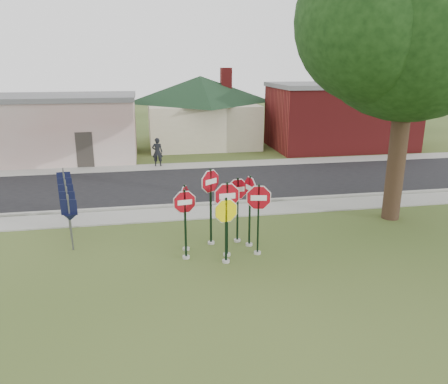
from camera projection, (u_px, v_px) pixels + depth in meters
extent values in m
plane|color=#374C1C|center=(229.00, 271.00, 13.57)|extent=(120.00, 120.00, 0.00)
cube|color=gray|center=(205.00, 212.00, 18.74)|extent=(60.00, 1.60, 0.06)
cube|color=black|center=(193.00, 185.00, 22.99)|extent=(60.00, 7.00, 0.04)
cube|color=gray|center=(185.00, 166.00, 27.04)|extent=(60.00, 1.60, 0.06)
cube|color=gray|center=(202.00, 204.00, 19.67)|extent=(60.00, 0.20, 0.14)
cylinder|color=#A4A198|center=(227.00, 254.00, 14.61)|extent=(0.24, 0.24, 0.08)
cube|color=black|center=(227.00, 220.00, 14.26)|extent=(0.06, 0.05, 2.56)
cylinder|color=white|center=(227.00, 196.00, 14.03)|extent=(1.16, 0.10, 1.16)
cylinder|color=maroon|center=(227.00, 196.00, 14.03)|extent=(1.08, 0.09, 1.08)
cube|color=white|center=(227.00, 196.00, 14.03)|extent=(0.54, 0.05, 0.19)
cylinder|color=#A4A198|center=(226.00, 261.00, 14.12)|extent=(0.24, 0.24, 0.08)
cube|color=black|center=(226.00, 231.00, 13.82)|extent=(0.07, 0.06, 2.19)
cylinder|color=white|center=(226.00, 211.00, 13.63)|extent=(1.06, 0.22, 1.08)
cylinder|color=yellow|center=(226.00, 211.00, 13.63)|extent=(0.98, 0.21, 1.00)
cylinder|color=#A4A198|center=(186.00, 257.00, 14.42)|extent=(0.24, 0.24, 0.08)
cube|color=black|center=(185.00, 225.00, 14.09)|extent=(0.07, 0.06, 2.36)
cylinder|color=white|center=(185.00, 202.00, 13.87)|extent=(1.01, 0.16, 1.02)
cylinder|color=maroon|center=(185.00, 202.00, 13.87)|extent=(0.94, 0.16, 0.94)
cube|color=white|center=(185.00, 202.00, 13.87)|extent=(0.47, 0.08, 0.16)
cylinder|color=#A4A198|center=(257.00, 253.00, 14.75)|extent=(0.24, 0.24, 0.08)
cube|color=black|center=(258.00, 220.00, 14.41)|extent=(0.07, 0.06, 2.44)
cylinder|color=white|center=(259.00, 198.00, 14.19)|extent=(1.12, 0.23, 1.13)
cylinder|color=maroon|center=(259.00, 198.00, 14.19)|extent=(1.03, 0.22, 1.05)
cube|color=white|center=(259.00, 198.00, 14.19)|extent=(0.51, 0.11, 0.18)
cylinder|color=#A4A198|center=(237.00, 240.00, 15.76)|extent=(0.24, 0.24, 0.08)
cube|color=black|center=(237.00, 210.00, 15.43)|extent=(0.07, 0.06, 2.39)
cylinder|color=white|center=(238.00, 189.00, 15.21)|extent=(1.04, 0.18, 1.05)
cylinder|color=maroon|center=(238.00, 189.00, 15.21)|extent=(0.96, 0.18, 0.97)
cube|color=white|center=(238.00, 189.00, 15.21)|extent=(0.48, 0.09, 0.17)
cylinder|color=#A4A198|center=(211.00, 243.00, 15.57)|extent=(0.24, 0.24, 0.08)
cube|color=black|center=(211.00, 207.00, 15.19)|extent=(0.08, 0.08, 2.75)
cylinder|color=white|center=(211.00, 181.00, 14.92)|extent=(0.91, 0.65, 1.11)
cylinder|color=maroon|center=(211.00, 181.00, 14.92)|extent=(0.85, 0.61, 1.03)
cube|color=white|center=(211.00, 181.00, 14.92)|extent=(0.42, 0.30, 0.18)
cylinder|color=#A4A198|center=(249.00, 244.00, 15.42)|extent=(0.24, 0.24, 0.08)
cube|color=black|center=(250.00, 211.00, 15.06)|extent=(0.06, 0.07, 2.55)
cylinder|color=white|center=(250.00, 188.00, 14.82)|extent=(0.28, 1.05, 1.08)
cylinder|color=maroon|center=(250.00, 188.00, 14.82)|extent=(0.27, 0.97, 1.00)
cube|color=white|center=(250.00, 188.00, 14.82)|extent=(0.13, 0.48, 0.17)
cylinder|color=#A4A198|center=(186.00, 249.00, 15.06)|extent=(0.24, 0.24, 0.08)
cube|color=black|center=(185.00, 218.00, 14.74)|extent=(0.07, 0.08, 2.34)
cylinder|color=white|center=(185.00, 197.00, 14.52)|extent=(0.44, 0.95, 1.04)
cylinder|color=maroon|center=(185.00, 197.00, 14.52)|extent=(0.42, 0.88, 0.96)
cube|color=white|center=(185.00, 197.00, 14.52)|extent=(0.21, 0.44, 0.17)
cube|color=#59595E|center=(70.00, 223.00, 14.78)|extent=(0.05, 0.05, 2.00)
cube|color=black|center=(69.00, 207.00, 14.62)|extent=(0.55, 0.13, 0.55)
cone|color=black|center=(70.00, 217.00, 14.72)|extent=(0.65, 0.65, 0.25)
cube|color=#59595E|center=(69.00, 213.00, 15.69)|extent=(0.05, 0.05, 2.00)
cube|color=black|center=(67.00, 199.00, 15.53)|extent=(0.55, 0.09, 0.55)
cone|color=black|center=(68.00, 208.00, 15.63)|extent=(0.62, 0.62, 0.25)
cube|color=#59595E|center=(68.00, 205.00, 16.60)|extent=(0.05, 0.05, 2.00)
cube|color=black|center=(66.00, 191.00, 16.44)|extent=(0.55, 0.05, 0.55)
cone|color=black|center=(67.00, 200.00, 16.54)|extent=(0.58, 0.58, 0.25)
cube|color=#59595E|center=(66.00, 198.00, 17.51)|extent=(0.05, 0.05, 2.00)
cube|color=black|center=(65.00, 184.00, 17.35)|extent=(0.55, 0.05, 0.55)
cone|color=black|center=(66.00, 193.00, 17.45)|extent=(0.58, 0.58, 0.25)
cube|color=#59595E|center=(65.00, 191.00, 18.41)|extent=(0.05, 0.05, 2.00)
cube|color=black|center=(64.00, 178.00, 18.26)|extent=(0.55, 0.09, 0.55)
cone|color=black|center=(65.00, 186.00, 18.36)|extent=(0.62, 0.62, 0.25)
cube|color=silver|center=(41.00, 129.00, 28.42)|extent=(12.00, 6.00, 4.00)
cube|color=slate|center=(37.00, 97.00, 27.83)|extent=(12.20, 6.20, 0.30)
cube|color=#332D28|center=(85.00, 150.00, 26.38)|extent=(1.00, 0.10, 2.20)
cube|color=beige|center=(201.00, 123.00, 34.19)|extent=(8.00, 8.00, 3.20)
pyramid|color=black|center=(200.00, 76.00, 33.16)|extent=(11.60, 11.60, 2.00)
cube|color=maroon|center=(226.00, 78.00, 33.56)|extent=(0.80, 0.80, 1.60)
cube|color=maroon|center=(340.00, 118.00, 32.42)|extent=(10.00, 6.00, 4.50)
cube|color=slate|center=(343.00, 85.00, 31.74)|extent=(10.20, 6.20, 0.30)
cube|color=white|center=(332.00, 118.00, 29.19)|extent=(2.00, 0.08, 0.90)
cylinder|color=#2F1E15|center=(398.00, 145.00, 17.27)|extent=(0.70, 0.70, 6.15)
sphere|color=black|center=(413.00, 14.00, 15.89)|extent=(7.82, 7.82, 7.82)
cylinder|color=#2F1E15|center=(405.00, 108.00, 41.27)|extent=(0.50, 0.50, 4.00)
sphere|color=black|center=(410.00, 69.00, 40.24)|extent=(5.60, 5.60, 5.60)
imported|color=black|center=(157.00, 152.00, 26.68)|extent=(0.66, 0.45, 1.76)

